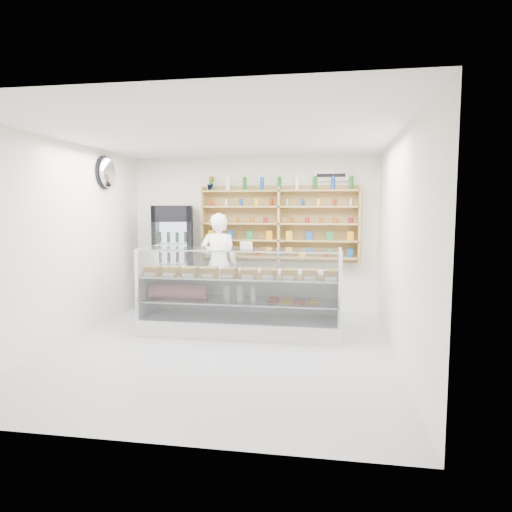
# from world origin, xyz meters

# --- Properties ---
(room) EXTENTS (5.00, 5.00, 5.00)m
(room) POSITION_xyz_m (0.00, 0.00, 1.40)
(room) COLOR #B9B8BD
(room) RESTS_ON ground
(display_counter) EXTENTS (2.96, 0.88, 1.29)m
(display_counter) POSITION_xyz_m (0.10, 0.80, 0.35)
(display_counter) COLOR white
(display_counter) RESTS_ON floor
(shop_worker) EXTENTS (0.70, 0.50, 1.79)m
(shop_worker) POSITION_xyz_m (-0.51, 1.90, 0.90)
(shop_worker) COLOR white
(shop_worker) RESTS_ON floor
(drinks_cooler) EXTENTS (0.84, 0.82, 1.92)m
(drinks_cooler) POSITION_xyz_m (-1.42, 2.14, 0.97)
(drinks_cooler) COLOR black
(drinks_cooler) RESTS_ON floor
(wall_shelving) EXTENTS (2.84, 0.28, 1.33)m
(wall_shelving) POSITION_xyz_m (0.50, 2.34, 1.59)
(wall_shelving) COLOR tan
(wall_shelving) RESTS_ON back_wall
(potted_plant) EXTENTS (0.17, 0.15, 0.26)m
(potted_plant) POSITION_xyz_m (-0.75, 2.34, 2.32)
(potted_plant) COLOR #1E6626
(potted_plant) RESTS_ON wall_shelving
(security_mirror) EXTENTS (0.15, 0.50, 0.50)m
(security_mirror) POSITION_xyz_m (-2.17, 1.20, 2.45)
(security_mirror) COLOR silver
(security_mirror) RESTS_ON left_wall
(wall_sign) EXTENTS (0.62, 0.03, 0.20)m
(wall_sign) POSITION_xyz_m (1.40, 2.47, 2.45)
(wall_sign) COLOR white
(wall_sign) RESTS_ON back_wall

